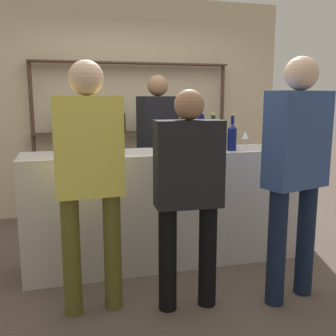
{
  "coord_description": "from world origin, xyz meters",
  "views": [
    {
      "loc": [
        -0.94,
        -3.38,
        1.52
      ],
      "look_at": [
        0.0,
        0.0,
        0.89
      ],
      "focal_mm": 42.0,
      "sensor_mm": 36.0,
      "label": 1
    }
  ],
  "objects_px": {
    "counter_bottle_2": "(197,135)",
    "wine_glass": "(245,136)",
    "counter_bottle_1": "(212,135)",
    "cork_jar": "(229,140)",
    "customer_left": "(89,169)",
    "ice_bucket": "(108,141)",
    "counter_bottle_0": "(213,136)",
    "server_behind_counter": "(158,140)",
    "counter_bottle_3": "(232,136)",
    "counter_bottle_4": "(64,137)",
    "customer_right": "(296,162)",
    "customer_center": "(188,186)"
  },
  "relations": [
    {
      "from": "counter_bottle_2",
      "to": "customer_left",
      "type": "bearing_deg",
      "value": -141.68
    },
    {
      "from": "cork_jar",
      "to": "server_behind_counter",
      "type": "relative_size",
      "value": 0.09
    },
    {
      "from": "cork_jar",
      "to": "customer_center",
      "type": "bearing_deg",
      "value": -129.08
    },
    {
      "from": "counter_bottle_2",
      "to": "counter_bottle_3",
      "type": "height_order",
      "value": "counter_bottle_3"
    },
    {
      "from": "ice_bucket",
      "to": "customer_center",
      "type": "bearing_deg",
      "value": -62.1
    },
    {
      "from": "cork_jar",
      "to": "customer_center",
      "type": "relative_size",
      "value": 0.1
    },
    {
      "from": "counter_bottle_1",
      "to": "counter_bottle_2",
      "type": "xyz_separation_m",
      "value": [
        -0.15,
        0.03,
        0.0
      ]
    },
    {
      "from": "counter_bottle_0",
      "to": "customer_right",
      "type": "relative_size",
      "value": 0.18
    },
    {
      "from": "cork_jar",
      "to": "customer_right",
      "type": "height_order",
      "value": "customer_right"
    },
    {
      "from": "counter_bottle_4",
      "to": "counter_bottle_2",
      "type": "bearing_deg",
      "value": 4.87
    },
    {
      "from": "counter_bottle_1",
      "to": "wine_glass",
      "type": "distance_m",
      "value": 0.32
    },
    {
      "from": "counter_bottle_2",
      "to": "counter_bottle_3",
      "type": "relative_size",
      "value": 0.97
    },
    {
      "from": "counter_bottle_3",
      "to": "customer_left",
      "type": "bearing_deg",
      "value": -156.62
    },
    {
      "from": "wine_glass",
      "to": "customer_right",
      "type": "distance_m",
      "value": 0.99
    },
    {
      "from": "counter_bottle_3",
      "to": "customer_left",
      "type": "relative_size",
      "value": 0.18
    },
    {
      "from": "counter_bottle_4",
      "to": "customer_right",
      "type": "distance_m",
      "value": 1.89
    },
    {
      "from": "counter_bottle_3",
      "to": "customer_center",
      "type": "xyz_separation_m",
      "value": [
        -0.65,
        -0.71,
        -0.26
      ]
    },
    {
      "from": "customer_left",
      "to": "ice_bucket",
      "type": "bearing_deg",
      "value": -20.11
    },
    {
      "from": "customer_center",
      "to": "ice_bucket",
      "type": "bearing_deg",
      "value": 31.09
    },
    {
      "from": "counter_bottle_2",
      "to": "ice_bucket",
      "type": "height_order",
      "value": "counter_bottle_2"
    },
    {
      "from": "counter_bottle_2",
      "to": "ice_bucket",
      "type": "relative_size",
      "value": 1.43
    },
    {
      "from": "counter_bottle_3",
      "to": "counter_bottle_4",
      "type": "bearing_deg",
      "value": 172.99
    },
    {
      "from": "cork_jar",
      "to": "wine_glass",
      "type": "bearing_deg",
      "value": 18.71
    },
    {
      "from": "counter_bottle_1",
      "to": "ice_bucket",
      "type": "bearing_deg",
      "value": -174.0
    },
    {
      "from": "counter_bottle_2",
      "to": "counter_bottle_1",
      "type": "bearing_deg",
      "value": -9.64
    },
    {
      "from": "customer_left",
      "to": "server_behind_counter",
      "type": "bearing_deg",
      "value": -32.51
    },
    {
      "from": "wine_glass",
      "to": "counter_bottle_2",
      "type": "bearing_deg",
      "value": 167.99
    },
    {
      "from": "counter_bottle_2",
      "to": "cork_jar",
      "type": "xyz_separation_m",
      "value": [
        0.26,
        -0.17,
        -0.04
      ]
    },
    {
      "from": "counter_bottle_2",
      "to": "wine_glass",
      "type": "distance_m",
      "value": 0.47
    },
    {
      "from": "counter_bottle_2",
      "to": "counter_bottle_4",
      "type": "relative_size",
      "value": 0.89
    },
    {
      "from": "customer_right",
      "to": "server_behind_counter",
      "type": "relative_size",
      "value": 1.02
    },
    {
      "from": "wine_glass",
      "to": "customer_left",
      "type": "height_order",
      "value": "customer_left"
    },
    {
      "from": "counter_bottle_3",
      "to": "customer_center",
      "type": "distance_m",
      "value": 0.99
    },
    {
      "from": "counter_bottle_0",
      "to": "counter_bottle_2",
      "type": "bearing_deg",
      "value": 104.12
    },
    {
      "from": "server_behind_counter",
      "to": "counter_bottle_0",
      "type": "bearing_deg",
      "value": -4.97
    },
    {
      "from": "counter_bottle_3",
      "to": "customer_left",
      "type": "height_order",
      "value": "customer_left"
    },
    {
      "from": "counter_bottle_3",
      "to": "counter_bottle_4",
      "type": "height_order",
      "value": "counter_bottle_4"
    },
    {
      "from": "counter_bottle_2",
      "to": "customer_center",
      "type": "distance_m",
      "value": 1.1
    },
    {
      "from": "counter_bottle_0",
      "to": "customer_left",
      "type": "height_order",
      "value": "customer_left"
    },
    {
      "from": "cork_jar",
      "to": "ice_bucket",
      "type": "bearing_deg",
      "value": 178.23
    },
    {
      "from": "cork_jar",
      "to": "server_behind_counter",
      "type": "height_order",
      "value": "server_behind_counter"
    },
    {
      "from": "counter_bottle_2",
      "to": "wine_glass",
      "type": "bearing_deg",
      "value": -12.01
    },
    {
      "from": "counter_bottle_1",
      "to": "cork_jar",
      "type": "bearing_deg",
      "value": -53.51
    },
    {
      "from": "cork_jar",
      "to": "customer_right",
      "type": "xyz_separation_m",
      "value": [
        0.12,
        -0.91,
        -0.07
      ]
    },
    {
      "from": "counter_bottle_2",
      "to": "server_behind_counter",
      "type": "distance_m",
      "value": 0.78
    },
    {
      "from": "counter_bottle_2",
      "to": "counter_bottle_4",
      "type": "bearing_deg",
      "value": -175.13
    },
    {
      "from": "counter_bottle_1",
      "to": "ice_bucket",
      "type": "relative_size",
      "value": 1.49
    },
    {
      "from": "counter_bottle_0",
      "to": "counter_bottle_4",
      "type": "distance_m",
      "value": 1.31
    },
    {
      "from": "wine_glass",
      "to": "server_behind_counter",
      "type": "height_order",
      "value": "server_behind_counter"
    },
    {
      "from": "counter_bottle_4",
      "to": "ice_bucket",
      "type": "distance_m",
      "value": 0.37
    }
  ]
}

